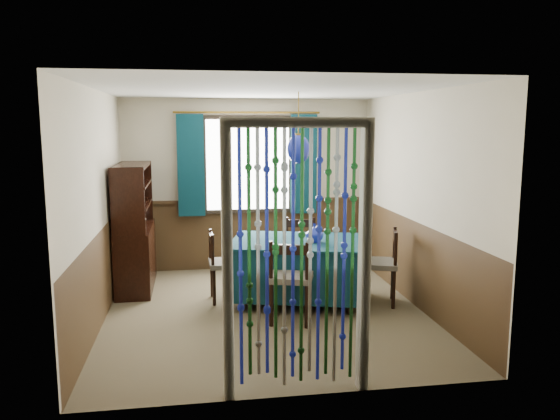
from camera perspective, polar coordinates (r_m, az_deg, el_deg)
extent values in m
plane|color=brown|center=(6.38, -1.52, -10.55)|extent=(4.00, 4.00, 0.00)
plane|color=silver|center=(6.03, -1.62, 12.47)|extent=(4.00, 4.00, 0.00)
plane|color=beige|center=(8.05, -3.40, 2.64)|extent=(3.60, 0.00, 3.60)
plane|color=beige|center=(4.14, 1.99, -3.29)|extent=(3.60, 0.00, 3.60)
plane|color=beige|center=(6.12, -18.53, 0.23)|extent=(0.00, 4.00, 4.00)
plane|color=beige|center=(6.56, 14.23, 0.96)|extent=(0.00, 4.00, 4.00)
plane|color=#432E19|center=(8.15, -3.34, -2.61)|extent=(3.60, 0.00, 3.60)
plane|color=#432E19|center=(4.37, 1.89, -12.91)|extent=(3.60, 0.00, 3.60)
plane|color=#432E19|center=(6.27, -18.06, -6.56)|extent=(0.00, 4.00, 4.00)
plane|color=#432E19|center=(6.69, 13.87, -5.41)|extent=(0.00, 4.00, 4.00)
cube|color=black|center=(7.98, -3.38, 4.75)|extent=(1.32, 0.12, 1.42)
cube|color=#0B2F3C|center=(6.60, 1.86, -6.04)|extent=(1.73, 1.39, 0.61)
cube|color=#0B2F3C|center=(6.52, 1.88, -3.33)|extent=(1.80, 1.46, 0.03)
cylinder|color=black|center=(6.41, -4.10, -9.82)|extent=(0.07, 0.07, 0.14)
cylinder|color=black|center=(6.32, 7.37, -10.15)|extent=(0.07, 0.07, 0.14)
cylinder|color=black|center=(7.13, -3.02, -7.86)|extent=(0.07, 0.07, 0.14)
cylinder|color=black|center=(7.05, 7.23, -8.11)|extent=(0.07, 0.07, 0.14)
cylinder|color=black|center=(5.87, -0.92, -9.89)|extent=(0.05, 0.05, 0.47)
cylinder|color=black|center=(5.82, 2.82, -10.05)|extent=(0.05, 0.05, 0.47)
cylinder|color=black|center=(6.20, -0.41, -8.84)|extent=(0.05, 0.05, 0.47)
cylinder|color=black|center=(6.16, 3.12, -8.98)|extent=(0.05, 0.05, 0.47)
cube|color=#5B5549|center=(5.93, 1.16, -6.99)|extent=(0.57, 0.55, 0.06)
cube|color=black|center=(5.66, 0.94, -4.16)|extent=(0.39, 0.15, 0.10)
cylinder|color=black|center=(5.72, -0.95, -5.52)|extent=(0.04, 0.04, 0.46)
cylinder|color=black|center=(5.68, 2.84, -5.65)|extent=(0.04, 0.04, 0.46)
cylinder|color=black|center=(7.44, 3.52, -5.89)|extent=(0.04, 0.04, 0.45)
cylinder|color=black|center=(7.43, 0.70, -5.90)|extent=(0.04, 0.04, 0.45)
cylinder|color=black|center=(7.11, 3.68, -6.60)|extent=(0.04, 0.04, 0.45)
cylinder|color=black|center=(7.10, 0.72, -6.61)|extent=(0.04, 0.04, 0.45)
cube|color=#5B5549|center=(7.20, 2.17, -4.27)|extent=(0.51, 0.49, 0.06)
cube|color=black|center=(7.31, 2.14, -1.40)|extent=(0.39, 0.10, 0.10)
cylinder|color=black|center=(7.35, 3.55, -2.49)|extent=(0.04, 0.04, 0.44)
cylinder|color=black|center=(7.34, 0.71, -2.49)|extent=(0.04, 0.04, 0.44)
cylinder|color=black|center=(6.89, -7.12, -7.23)|extent=(0.04, 0.04, 0.43)
cylinder|color=black|center=(6.56, -6.89, -8.06)|extent=(0.04, 0.04, 0.43)
cylinder|color=black|center=(6.92, -4.42, -7.12)|extent=(0.04, 0.04, 0.43)
cylinder|color=black|center=(6.60, -4.05, -7.93)|extent=(0.04, 0.04, 0.43)
cube|color=#5B5549|center=(6.68, -5.65, -5.55)|extent=(0.42, 0.44, 0.06)
cube|color=black|center=(6.59, -7.19, -2.93)|extent=(0.06, 0.37, 0.10)
cylinder|color=black|center=(6.79, -7.27, -3.75)|extent=(0.04, 0.04, 0.42)
cylinder|color=black|center=(6.45, -7.05, -4.41)|extent=(0.04, 0.04, 0.42)
cylinder|color=black|center=(6.54, 11.78, -8.14)|extent=(0.04, 0.04, 0.46)
cylinder|color=black|center=(6.89, 11.68, -7.26)|extent=(0.04, 0.04, 0.46)
cylinder|color=black|center=(6.53, 8.70, -8.07)|extent=(0.04, 0.04, 0.46)
cylinder|color=black|center=(6.89, 8.77, -7.19)|extent=(0.04, 0.04, 0.46)
cube|color=#5B5549|center=(6.64, 10.29, -5.51)|extent=(0.55, 0.56, 0.06)
cube|color=black|center=(6.57, 11.97, -2.71)|extent=(0.16, 0.38, 0.10)
cylinder|color=black|center=(6.42, 11.99, -4.28)|extent=(0.04, 0.04, 0.45)
cylinder|color=black|center=(6.78, 11.88, -3.58)|extent=(0.04, 0.04, 0.45)
cube|color=black|center=(7.41, -14.81, -4.80)|extent=(0.44, 1.25, 0.81)
cube|color=black|center=(6.68, -15.59, 0.81)|extent=(0.38, 0.05, 0.81)
cube|color=black|center=(7.85, -14.61, 2.01)|extent=(0.38, 0.05, 0.81)
cube|color=black|center=(7.23, -15.19, 4.50)|extent=(0.39, 1.25, 0.04)
cube|color=black|center=(7.29, -16.59, 1.42)|extent=(0.04, 1.23, 0.81)
cube|color=black|center=(7.28, -14.79, 0.53)|extent=(0.34, 1.17, 0.02)
cube|color=black|center=(7.25, -14.87, 2.63)|extent=(0.34, 1.17, 0.02)
cylinder|color=olive|center=(6.38, 1.94, 9.32)|extent=(0.01, 0.01, 0.66)
ellipsoid|color=navy|center=(6.38, 1.93, 6.38)|extent=(0.27, 0.27, 0.33)
cylinder|color=olive|center=(6.38, 1.93, 7.87)|extent=(0.08, 0.08, 0.03)
imported|color=navy|center=(6.42, 3.62, -2.49)|extent=(0.22, 0.22, 0.20)
imported|color=beige|center=(7.03, -14.84, 0.56)|extent=(0.27, 0.27, 0.05)
imported|color=beige|center=(7.57, -14.38, -0.73)|extent=(0.19, 0.19, 0.16)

